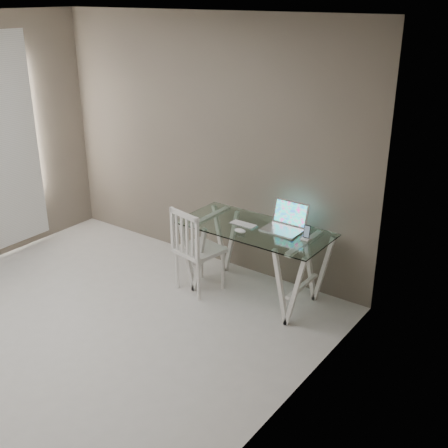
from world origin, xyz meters
name	(u,v)px	position (x,y,z in m)	size (l,w,h in m)	color
room	(22,155)	(-0.06, 0.02, 1.72)	(4.50, 4.52, 2.71)	beige
desk	(254,261)	(0.92, 1.80, 0.38)	(1.50, 0.70, 0.75)	silver
chair	(194,247)	(0.39, 1.51, 0.50)	(0.48, 0.48, 0.91)	white
laptop	(286,223)	(1.18, 1.95, 0.81)	(0.37, 0.32, 0.26)	silver
keyboard	(243,224)	(0.79, 1.80, 0.75)	(0.28, 0.12, 0.01)	silver
mouse	(240,231)	(0.87, 1.61, 0.77)	(0.12, 0.07, 0.04)	white
phone_dock	(306,236)	(1.46, 1.84, 0.78)	(0.08, 0.08, 0.14)	white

